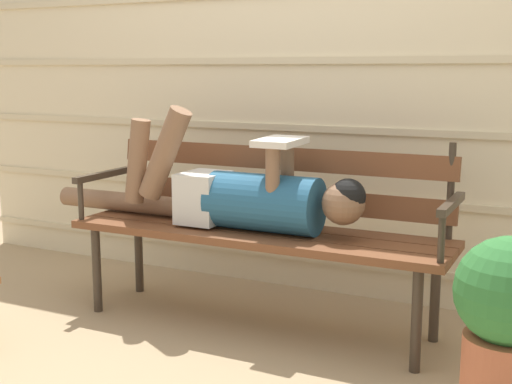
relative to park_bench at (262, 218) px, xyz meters
The scene contains 5 objects.
ground_plane 0.53m from the park_bench, 90.00° to the right, with size 12.00×12.00×0.00m, color tan.
house_siding 0.94m from the park_bench, 90.00° to the left, with size 4.57×0.08×2.50m.
park_bench is the anchor object (origin of this frame).
reclining_person 0.17m from the park_bench, 144.56° to the right, with size 1.71×0.27×0.57m.
potted_plant 1.27m from the park_bench, 23.26° to the right, with size 0.37×0.37×0.65m.
Camera 1 is at (1.37, -2.72, 1.20)m, focal length 48.11 mm.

